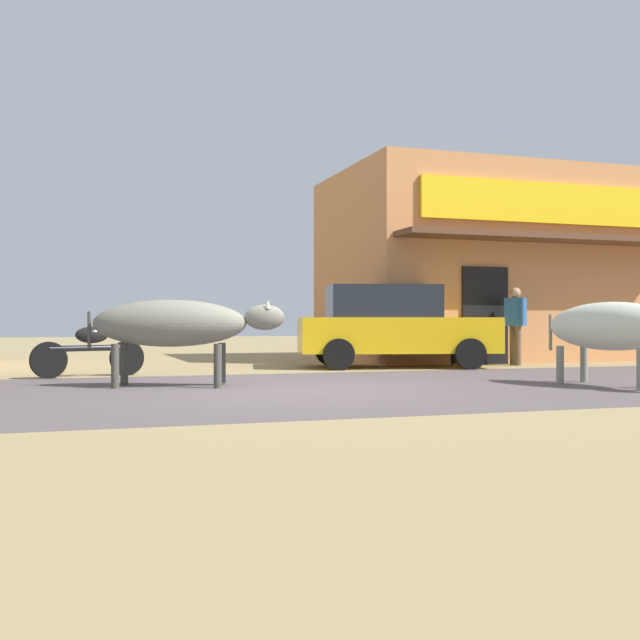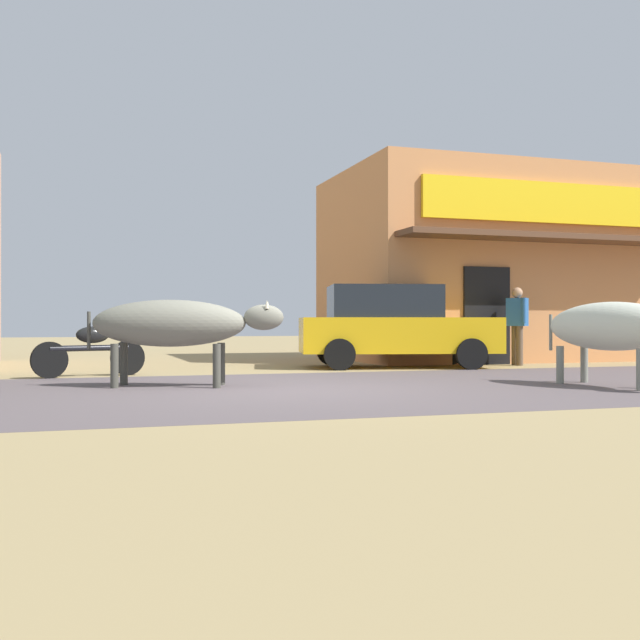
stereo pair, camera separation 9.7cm
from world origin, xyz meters
TOP-DOWN VIEW (x-y plane):
  - ground at (0.00, 0.00)m, footprint 80.00×80.00m
  - asphalt_road at (0.00, 0.00)m, footprint 72.00×6.33m
  - storefront_right_club at (7.19, 7.16)m, footprint 7.41×5.84m
  - parked_hatchback_car at (3.43, 4.30)m, footprint 4.19×2.52m
  - parked_motorcycle at (-2.41, 3.39)m, footprint 1.84×0.66m
  - cow_near_brown at (-1.35, 0.98)m, footprint 2.72×1.35m
  - cow_far_dark at (4.54, -0.92)m, footprint 1.21×2.65m
  - pedestrian_by_shop at (6.19, 4.18)m, footprint 0.45×0.61m

SIDE VIEW (x-z plane):
  - ground at x=0.00m, z-range 0.00..0.00m
  - asphalt_road at x=0.00m, z-range 0.00..0.00m
  - parked_motorcycle at x=-2.41m, z-range -0.06..0.99m
  - cow_far_dark at x=4.54m, z-range 0.24..1.44m
  - parked_hatchback_car at x=3.43m, z-range 0.02..1.66m
  - cow_near_brown at x=-1.35m, z-range 0.27..1.49m
  - pedestrian_by_shop at x=6.19m, z-range 0.14..1.78m
  - storefront_right_club at x=7.19m, z-range 0.01..4.56m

